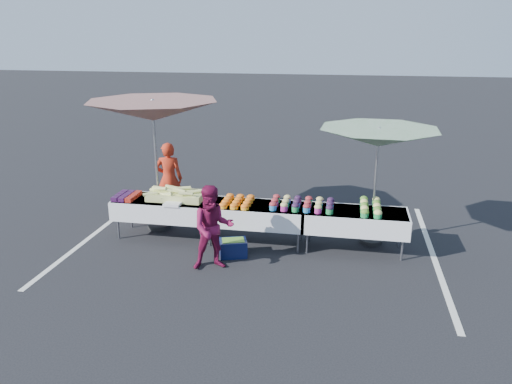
% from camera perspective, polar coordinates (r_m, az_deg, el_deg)
% --- Properties ---
extents(ground, '(80.00, 80.00, 0.00)m').
position_cam_1_polar(ground, '(9.44, 0.00, -5.79)').
color(ground, black).
extents(stripe_left, '(0.10, 5.00, 0.00)m').
position_cam_1_polar(stripe_left, '(10.47, -17.53, -4.22)').
color(stripe_left, silver).
rests_on(stripe_left, ground).
extents(stripe_right, '(0.10, 5.00, 0.00)m').
position_cam_1_polar(stripe_right, '(9.44, 19.60, -6.88)').
color(stripe_right, silver).
rests_on(stripe_right, ground).
extents(table_left, '(1.86, 0.81, 0.75)m').
position_cam_1_polar(table_left, '(9.70, -10.51, -1.75)').
color(table_left, white).
rests_on(table_left, ground).
extents(table_center, '(1.86, 0.81, 0.75)m').
position_cam_1_polar(table_center, '(9.23, 0.00, -2.47)').
color(table_center, white).
rests_on(table_center, ground).
extents(table_right, '(1.86, 0.81, 0.75)m').
position_cam_1_polar(table_right, '(9.09, 11.24, -3.14)').
color(table_right, white).
rests_on(table_right, ground).
extents(berry_punnets, '(0.40, 0.54, 0.08)m').
position_cam_1_polar(berry_punnets, '(9.86, -14.56, -0.45)').
color(berry_punnets, black).
rests_on(berry_punnets, table_left).
extents(corn_pile, '(1.16, 0.57, 0.26)m').
position_cam_1_polar(corn_pile, '(9.58, -9.09, -0.30)').
color(corn_pile, '#BBC967').
rests_on(corn_pile, table_left).
extents(plastic_bags, '(0.30, 0.25, 0.05)m').
position_cam_1_polar(plastic_bags, '(9.27, -9.50, -1.36)').
color(plastic_bags, white).
rests_on(plastic_bags, table_left).
extents(carrot_bowls, '(0.55, 0.69, 0.11)m').
position_cam_1_polar(carrot_bowls, '(9.21, -2.15, -1.08)').
color(carrot_bowls, '#FF9E1C').
rests_on(carrot_bowls, table_center).
extents(potato_cups, '(1.14, 0.58, 0.16)m').
position_cam_1_polar(potato_cups, '(9.03, 5.31, -1.33)').
color(potato_cups, '#2777B8').
rests_on(potato_cups, table_right).
extents(bean_baskets, '(0.36, 0.86, 0.15)m').
position_cam_1_polar(bean_baskets, '(9.09, 12.97, -1.65)').
color(bean_baskets, '#218442').
rests_on(bean_baskets, table_right).
extents(vendor, '(0.64, 0.49, 1.58)m').
position_cam_1_polar(vendor, '(10.82, -9.91, 1.49)').
color(vendor, red).
rests_on(vendor, ground).
extents(customer, '(0.84, 0.75, 1.44)m').
position_cam_1_polar(customer, '(8.23, -4.95, -4.10)').
color(customer, maroon).
rests_on(customer, ground).
extents(umbrella_left, '(2.63, 2.63, 2.59)m').
position_cam_1_polar(umbrella_left, '(9.73, -11.69, 8.98)').
color(umbrella_left, black).
rests_on(umbrella_left, ground).
extents(umbrella_right, '(2.75, 2.75, 2.20)m').
position_cam_1_polar(umbrella_right, '(9.10, 13.83, 5.98)').
color(umbrella_right, black).
rests_on(umbrella_right, ground).
extents(storage_bin, '(0.55, 0.47, 0.31)m').
position_cam_1_polar(storage_bin, '(8.85, -2.62, -6.36)').
color(storage_bin, '#0C143D').
rests_on(storage_bin, ground).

